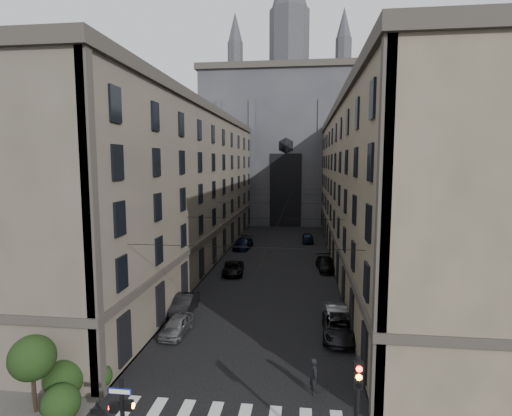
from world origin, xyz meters
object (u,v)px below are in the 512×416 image
at_px(car_right_midfar, 326,264).
at_px(pedestrian, 314,376).
at_px(car_right_far, 308,238).
at_px(car_left_far, 243,243).
at_px(gothic_tower, 288,137).
at_px(traffic_light_right, 357,406).
at_px(car_right_midnear, 340,327).
at_px(car_right_near, 337,316).
at_px(car_left_midfar, 233,268).
at_px(car_left_midnear, 184,304).
at_px(car_left_near, 177,325).

bearing_deg(car_right_midfar, pedestrian, -100.37).
bearing_deg(car_right_far, car_left_far, -149.24).
xyz_separation_m(gothic_tower, pedestrian, (4.20, -66.96, -16.81)).
relative_size(traffic_light_right, car_right_far, 1.23).
xyz_separation_m(car_right_far, pedestrian, (0.00, -40.99, 0.27)).
bearing_deg(car_right_midnear, car_right_midfar, 91.90).
relative_size(gothic_tower, car_left_far, 11.11).
bearing_deg(gothic_tower, car_right_near, -83.98).
bearing_deg(car_left_midfar, traffic_light_right, -76.94).
bearing_deg(car_right_midfar, car_right_midnear, -95.86).
bearing_deg(car_left_far, car_left_midnear, -86.48).
distance_m(car_left_near, car_right_far, 36.02).
bearing_deg(car_left_midnear, traffic_light_right, -55.50).
bearing_deg(car_right_near, car_right_far, 86.25).
relative_size(traffic_light_right, car_left_far, 1.00).
distance_m(car_left_far, car_right_midnear, 30.26).
xyz_separation_m(traffic_light_right, car_left_midnear, (-11.80, 16.46, -2.55)).
xyz_separation_m(car_left_midfar, car_right_midfar, (10.40, 2.83, 0.07)).
distance_m(gothic_tower, car_right_midfar, 45.67).
height_order(car_left_midnear, car_right_midnear, car_right_midnear).
relative_size(traffic_light_right, car_right_midfar, 1.03).
relative_size(gothic_tower, pedestrian, 29.41).
xyz_separation_m(car_left_near, car_left_far, (0.44, 29.00, 0.09)).
bearing_deg(traffic_light_right, car_left_near, 131.86).
height_order(car_left_midnear, car_right_near, car_right_near).
xyz_separation_m(car_right_midfar, pedestrian, (-2.00, -25.05, 0.25)).
height_order(traffic_light_right, car_right_near, traffic_light_right).
distance_m(car_left_midnear, pedestrian, 14.70).
bearing_deg(car_left_midnear, car_left_far, 86.23).
xyz_separation_m(car_left_near, car_right_near, (11.59, 2.85, 0.10)).
distance_m(car_right_near, pedestrian, 9.34).
height_order(traffic_light_right, car_left_far, traffic_light_right).
bearing_deg(car_left_near, car_left_midnear, 103.32).
distance_m(car_right_near, car_right_midnear, 1.96).
height_order(gothic_tower, traffic_light_right, gothic_tower).
height_order(car_right_midnear, car_right_midfar, car_right_midnear).
bearing_deg(car_left_midnear, gothic_tower, 82.62).
height_order(car_left_near, car_left_far, car_left_far).
xyz_separation_m(car_left_midnear, pedestrian, (10.40, -10.38, 0.25)).
bearing_deg(car_right_midnear, traffic_light_right, -90.56).
distance_m(car_left_midfar, car_right_midfar, 10.78).
bearing_deg(gothic_tower, car_left_near, -95.17).
xyz_separation_m(gothic_tower, car_left_midnear, (-6.20, -56.57, -17.06)).
height_order(car_right_near, pedestrian, pedestrian).
xyz_separation_m(traffic_light_right, car_right_far, (-1.40, 47.06, -2.57)).
relative_size(car_left_near, pedestrian, 1.98).
bearing_deg(gothic_tower, car_left_midnear, -96.25).
relative_size(car_right_near, car_right_far, 1.10).
bearing_deg(car_left_near, traffic_light_right, -44.72).
relative_size(car_left_near, car_right_midfar, 0.77).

